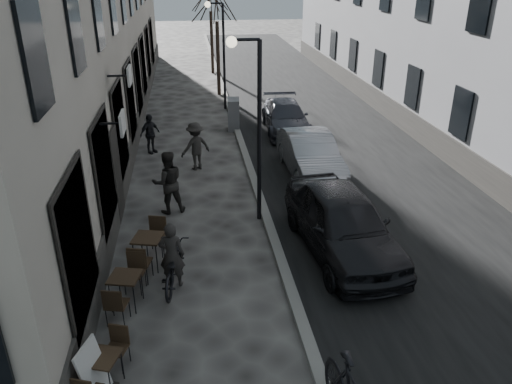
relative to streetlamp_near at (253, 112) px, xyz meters
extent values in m
plane|color=#312E2D|center=(0.17, -6.00, -3.16)|extent=(120.00, 120.00, 0.00)
cube|color=black|center=(4.02, 10.00, -3.16)|extent=(7.30, 60.00, 0.00)
cube|color=slate|center=(0.37, 10.00, -3.10)|extent=(0.25, 60.00, 0.12)
cylinder|color=black|center=(0.17, 0.00, -0.66)|extent=(0.12, 0.12, 5.00)
cylinder|color=black|center=(-0.18, 0.00, 1.84)|extent=(0.70, 0.08, 0.08)
sphere|color=#FFF2CC|center=(-0.53, 0.00, 1.79)|extent=(0.28, 0.28, 0.28)
cylinder|color=black|center=(0.17, 12.00, -0.66)|extent=(0.12, 0.12, 5.00)
cylinder|color=black|center=(-0.18, 12.00, 1.84)|extent=(0.70, 0.08, 0.08)
sphere|color=#FFF2CC|center=(-0.53, 12.00, 1.79)|extent=(0.28, 0.28, 0.28)
cylinder|color=black|center=(0.07, 15.00, -1.21)|extent=(0.20, 0.20, 3.90)
cylinder|color=black|center=(0.07, 21.00, -1.21)|extent=(0.20, 0.20, 3.90)
cube|color=black|center=(-3.37, -5.86, -2.49)|extent=(0.71, 0.71, 0.04)
cylinder|color=black|center=(-3.67, -6.00, -2.84)|extent=(0.02, 0.02, 0.65)
cylinder|color=black|center=(-3.51, -5.56, -2.84)|extent=(0.02, 0.02, 0.65)
cylinder|color=black|center=(-3.07, -5.71, -2.84)|extent=(0.02, 0.02, 0.65)
cube|color=black|center=(-3.20, -3.59, -2.42)|extent=(0.74, 0.74, 0.04)
cylinder|color=black|center=(-3.51, -3.78, -2.80)|extent=(0.02, 0.02, 0.72)
cylinder|color=black|center=(-3.01, -3.90, -2.80)|extent=(0.02, 0.02, 0.72)
cylinder|color=black|center=(-3.39, -3.27, -2.80)|extent=(0.02, 0.02, 0.72)
cylinder|color=black|center=(-2.89, -3.40, -2.80)|extent=(0.02, 0.02, 0.72)
cube|color=black|center=(-2.81, -2.09, -2.37)|extent=(0.81, 0.81, 0.04)
cylinder|color=black|center=(-3.15, -2.28, -2.78)|extent=(0.03, 0.03, 0.77)
cylinder|color=black|center=(-2.61, -2.43, -2.78)|extent=(0.03, 0.03, 0.77)
cylinder|color=black|center=(-3.00, -1.75, -2.78)|extent=(0.03, 0.03, 0.77)
cylinder|color=black|center=(-2.47, -1.89, -2.78)|extent=(0.03, 0.03, 0.77)
cube|color=beige|center=(-3.48, -6.08, -2.60)|extent=(0.46, 0.69, 1.06)
cube|color=slate|center=(0.27, 8.56, -2.49)|extent=(0.58, 0.94, 1.35)
imported|color=black|center=(-2.23, -2.94, -2.68)|extent=(0.92, 1.91, 0.97)
imported|color=#292523|center=(-2.23, -2.94, -2.37)|extent=(0.63, 0.46, 1.58)
imported|color=black|center=(-2.38, 0.81, -2.22)|extent=(1.04, 0.88, 1.89)
imported|color=#292624|center=(-1.50, 4.07, -2.31)|extent=(1.27, 1.08, 1.71)
imported|color=black|center=(-3.19, 5.97, -2.39)|extent=(0.92, 0.89, 1.54)
imported|color=black|center=(1.98, -2.04, -2.34)|extent=(2.36, 4.99, 1.65)
imported|color=#95979D|center=(2.38, 3.07, -2.44)|extent=(1.63, 4.41, 1.44)
imported|color=#35373F|center=(2.47, 7.94, -2.52)|extent=(1.98, 4.46, 1.27)
camera|label=1|loc=(-1.66, -12.62, 3.58)|focal=35.00mm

